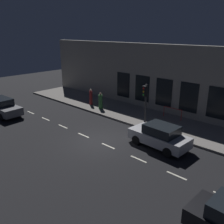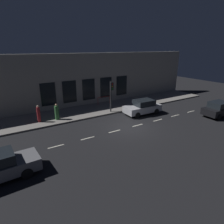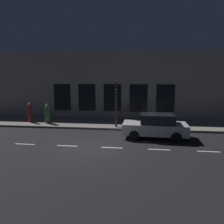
% 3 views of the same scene
% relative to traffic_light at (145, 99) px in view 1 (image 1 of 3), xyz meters
% --- Properties ---
extents(ground_plane, '(60.00, 60.00, 0.00)m').
position_rel_traffic_light_xyz_m(ground_plane, '(-4.41, 0.78, -2.44)').
color(ground_plane, black).
extents(sidewalk, '(4.50, 32.00, 0.15)m').
position_rel_traffic_light_xyz_m(sidewalk, '(1.84, 0.78, -2.37)').
color(sidewalk, gray).
rests_on(sidewalk, ground).
extents(building_facade, '(0.65, 32.00, 6.37)m').
position_rel_traffic_light_xyz_m(building_facade, '(4.39, 0.78, 0.74)').
color(building_facade, gray).
rests_on(building_facade, ground).
extents(lane_centre_line, '(0.12, 27.20, 0.01)m').
position_rel_traffic_light_xyz_m(lane_centre_line, '(-4.41, -0.22, -2.44)').
color(lane_centre_line, beige).
rests_on(lane_centre_line, ground).
extents(traffic_light, '(0.50, 0.32, 3.42)m').
position_rel_traffic_light_xyz_m(traffic_light, '(0.00, 0.00, 0.00)').
color(traffic_light, '#2D2D30').
rests_on(traffic_light, sidewalk).
extents(parked_car_0, '(1.99, 4.66, 1.58)m').
position_rel_traffic_light_xyz_m(parked_car_0, '(-6.52, 11.52, -1.65)').
color(parked_car_0, slate).
rests_on(parked_car_0, ground).
extents(parked_car_2, '(2.03, 4.17, 1.58)m').
position_rel_traffic_light_xyz_m(parked_car_2, '(-2.08, -2.79, -1.65)').
color(parked_car_2, '#B7B7BC').
rests_on(parked_car_2, ground).
extents(pedestrian_0, '(0.58, 0.58, 1.62)m').
position_rel_traffic_light_xyz_m(pedestrian_0, '(0.80, 5.86, -1.56)').
color(pedestrian_0, '#336B38').
rests_on(pedestrian_0, sidewalk).
extents(pedestrian_1, '(0.46, 0.46, 1.66)m').
position_rel_traffic_light_xyz_m(pedestrian_1, '(1.04, 7.55, -1.52)').
color(pedestrian_1, maroon).
rests_on(pedestrian_1, sidewalk).
extents(red_railing, '(0.05, 1.76, 0.97)m').
position_rel_traffic_light_xyz_m(red_railing, '(3.09, -0.81, -1.59)').
color(red_railing, red).
rests_on(red_railing, sidewalk).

